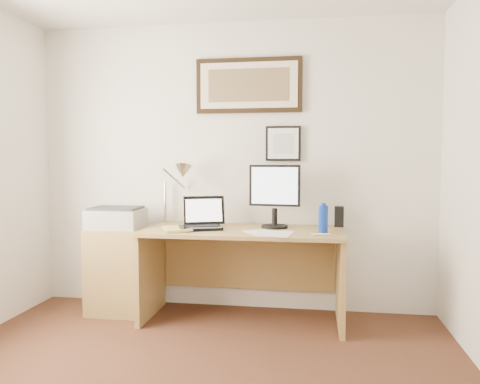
% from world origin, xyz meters
% --- Properties ---
extents(wall_back, '(3.50, 0.02, 2.50)m').
position_xyz_m(wall_back, '(0.00, 2.00, 1.25)').
color(wall_back, silver).
rests_on(wall_back, ground).
extents(side_cabinet, '(0.50, 0.40, 0.73)m').
position_xyz_m(side_cabinet, '(-0.92, 1.68, 0.36)').
color(side_cabinet, olive).
rests_on(side_cabinet, floor).
extents(water_bottle, '(0.07, 0.07, 0.21)m').
position_xyz_m(water_bottle, '(0.79, 1.56, 0.85)').
color(water_bottle, '#0C2EA0').
rests_on(water_bottle, desk).
extents(bottle_cap, '(0.04, 0.04, 0.02)m').
position_xyz_m(bottle_cap, '(0.79, 1.56, 0.97)').
color(bottle_cap, '#0C2EA0').
rests_on(bottle_cap, water_bottle).
extents(speaker, '(0.08, 0.07, 0.17)m').
position_xyz_m(speaker, '(0.93, 1.90, 0.84)').
color(speaker, black).
rests_on(speaker, desk).
extents(paper_sheet_a, '(0.32, 0.35, 0.00)m').
position_xyz_m(paper_sheet_a, '(0.31, 1.49, 0.75)').
color(paper_sheet_a, silver).
rests_on(paper_sheet_a, desk).
extents(paper_sheet_b, '(0.26, 0.34, 0.00)m').
position_xyz_m(paper_sheet_b, '(0.44, 1.43, 0.75)').
color(paper_sheet_b, silver).
rests_on(paper_sheet_b, desk).
extents(sticky_pad, '(0.08, 0.08, 0.01)m').
position_xyz_m(sticky_pad, '(0.74, 1.44, 0.76)').
color(sticky_pad, '#D7D265').
rests_on(sticky_pad, desk).
extents(marker_pen, '(0.14, 0.06, 0.02)m').
position_xyz_m(marker_pen, '(0.77, 1.42, 0.76)').
color(marker_pen, white).
rests_on(marker_pen, desk).
extents(book, '(0.31, 0.34, 0.02)m').
position_xyz_m(book, '(-0.45, 1.46, 0.76)').
color(book, '#D2BB63').
rests_on(book, desk).
extents(desk, '(1.60, 0.70, 0.75)m').
position_xyz_m(desk, '(0.15, 1.72, 0.51)').
color(desk, olive).
rests_on(desk, floor).
extents(laptop, '(0.40, 0.40, 0.26)m').
position_xyz_m(laptop, '(-0.19, 1.63, 0.81)').
color(laptop, black).
rests_on(laptop, desk).
extents(lcd_monitor, '(0.42, 0.22, 0.52)m').
position_xyz_m(lcd_monitor, '(0.40, 1.76, 1.04)').
color(lcd_monitor, black).
rests_on(lcd_monitor, desk).
extents(printer, '(0.44, 0.34, 0.18)m').
position_xyz_m(printer, '(-0.95, 1.68, 0.82)').
color(printer, '#9E9EA0').
rests_on(printer, side_cabinet).
extents(desk_lamp, '(0.29, 0.27, 0.53)m').
position_xyz_m(desk_lamp, '(-0.41, 1.81, 1.19)').
color(desk_lamp, silver).
rests_on(desk_lamp, desk).
extents(picture_large, '(0.92, 0.04, 0.47)m').
position_xyz_m(picture_large, '(0.15, 1.97, 1.95)').
color(picture_large, black).
rests_on(picture_large, wall_back).
extents(picture_small, '(0.30, 0.03, 0.30)m').
position_xyz_m(picture_small, '(0.45, 1.97, 1.45)').
color(picture_small, black).
rests_on(picture_small, wall_back).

